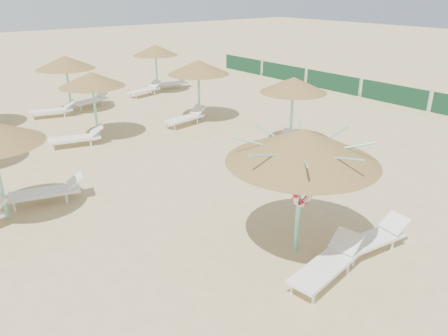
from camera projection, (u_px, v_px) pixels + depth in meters
ground at (290, 241)px, 10.52m from camera, size 120.00×120.00×0.00m
main_palapa at (303, 146)px, 9.19m from camera, size 3.30×3.30×2.96m
lounger_main_a at (328, 263)px, 9.07m from camera, size 2.11×0.91×0.74m
lounger_main_b at (374, 238)px, 10.05m from camera, size 1.96×0.82×0.69m
palapa_field at (86, 78)px, 17.45m from camera, size 15.49×13.79×2.72m
windbreak_fence at (333, 82)px, 25.56m from camera, size 0.08×19.84×1.10m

